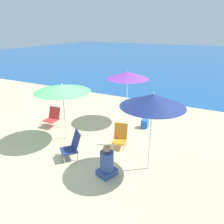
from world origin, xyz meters
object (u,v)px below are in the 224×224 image
Objects in this scene: beach_umbrella_navy at (153,100)px; beach_chair_red at (53,116)px; person_seated_near at (107,163)px; beach_chair_orange at (120,136)px; water_bottle at (52,118)px; beach_umbrella_purple at (128,75)px; beach_chair_navy at (73,145)px; backpack_blue at (145,124)px; beach_umbrella_green at (62,88)px.

beach_umbrella_navy is 4.61m from beach_chair_red.
beach_chair_orange is at bearing 121.37° from person_seated_near.
water_bottle is (-4.60, 1.34, -1.87)m from beach_umbrella_navy.
beach_chair_red is (-2.34, -1.80, -1.50)m from beach_umbrella_purple.
beach_umbrella_navy reaches higher than water_bottle.
beach_umbrella_purple is at bearing 124.28° from beach_chair_navy.
beach_umbrella_navy is 1.06× the size of beach_umbrella_purple.
beach_chair_red is 3.02m from beach_chair_orange.
beach_chair_navy is at bearing -112.07° from backpack_blue.
beach_umbrella_green is at bearing -116.58° from beach_umbrella_purple.
person_seated_near reaches higher than backpack_blue.
backpack_blue reaches higher than water_bottle.
beach_umbrella_purple reaches higher than backpack_blue.
beach_chair_orange is (0.67, -2.04, -1.51)m from beach_umbrella_purple.
person_seated_near is at bearing 27.73° from beach_chair_navy.
beach_umbrella_purple reaches higher than water_bottle.
beach_umbrella_navy is 2.47× the size of person_seated_near.
beach_chair_red is at bearing -176.88° from beach_chair_navy.
beach_umbrella_green reaches higher than person_seated_near.
beach_chair_navy reaches higher than beach_chair_red.
person_seated_near is (2.21, -1.12, -1.44)m from beach_umbrella_green.
person_seated_near reaches higher than water_bottle.
beach_chair_orange is 2.34× the size of backpack_blue.
beach_umbrella_purple is at bearing 28.01° from water_bottle.
beach_umbrella_green is at bearing -135.89° from backpack_blue.
person_seated_near reaches higher than beach_chair_orange.
beach_umbrella_green is 2.22× the size of person_seated_near.
backpack_blue is at bearing 68.15° from beach_chair_orange.
beach_chair_red is (-1.13, 0.63, -1.42)m from beach_umbrella_green.
water_bottle is at bearing 135.80° from beach_chair_red.
beach_umbrella_green is 2.87m from person_seated_near.
water_bottle is at bearing 169.66° from person_seated_near.
beach_umbrella_green is (-3.09, 0.37, -0.17)m from beach_umbrella_navy.
beach_chair_red is 3.77m from person_seated_near.
beach_chair_orange is 1.55m from person_seated_near.
person_seated_near reaches higher than beach_chair_navy.
beach_chair_navy is 1.57m from beach_chair_orange.
beach_chair_orange is (1.88, 0.39, -1.42)m from beach_umbrella_green.
person_seated_near is 3.77× the size of water_bottle.
beach_chair_orange is at bearing -71.89° from beach_umbrella_purple.
beach_chair_red is (-4.21, 1.00, -1.59)m from beach_umbrella_navy.
person_seated_near is (-0.87, -0.75, -1.61)m from beach_umbrella_navy.
beach_chair_navy is at bearing -172.30° from person_seated_near.
beach_umbrella_green is 1.92m from beach_chair_red.
beach_chair_orange is 3.25× the size of water_bottle.
person_seated_near reaches higher than beach_chair_red.
beach_umbrella_green is 2.58× the size of beach_chair_orange.
beach_chair_red is 0.87× the size of beach_chair_navy.
person_seated_near is (1.00, -3.55, -1.53)m from beach_umbrella_purple.
beach_chair_red is 3.10× the size of water_bottle.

